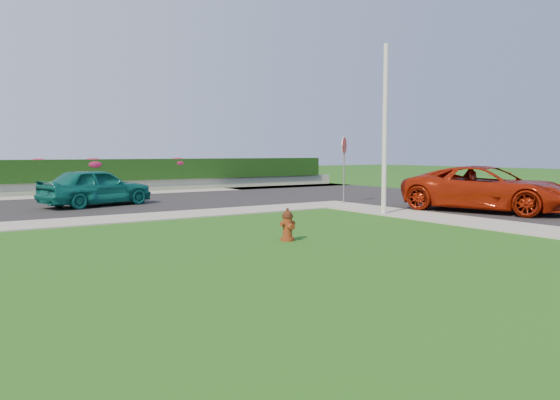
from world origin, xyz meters
TOP-DOWN VIEW (x-y plane):
  - ground at (0.00, 0.00)m, footprint 120.00×120.00m
  - street_right at (12.00, 4.00)m, footprint 8.00×32.00m
  - curb_corner at (7.00, 9.00)m, footprint 2.00×2.00m
  - sidewalk_beyond at (-1.00, 19.00)m, footprint 34.00×2.00m
  - retaining_wall at (-1.00, 20.50)m, footprint 34.00×0.40m
  - hedge at (-1.00, 20.60)m, footprint 32.00×0.90m
  - fire_hydrant at (0.63, 2.80)m, footprint 0.39×0.37m
  - suv_red at (9.70, 3.96)m, footprint 4.11×6.08m
  - sedan_teal at (-0.88, 13.30)m, footprint 4.48×2.77m
  - utility_pole at (6.29, 5.45)m, footprint 0.16×0.16m
  - stop_sign at (7.66, 9.07)m, footprint 0.61×0.43m
  - flower_clump_d at (-1.61, 20.50)m, footprint 1.10×0.70m
  - flower_clump_e at (0.96, 20.50)m, footprint 1.27×0.82m
  - flower_clump_f at (5.50, 20.50)m, footprint 1.17×0.75m

SIDE VIEW (x-z plane):
  - ground at x=0.00m, z-range 0.00..0.00m
  - street_right at x=12.00m, z-range 0.00..0.04m
  - curb_corner at x=7.00m, z-range 0.00..0.04m
  - sidewalk_beyond at x=-1.00m, z-range 0.00..0.04m
  - retaining_wall at x=-1.00m, z-range 0.00..0.60m
  - fire_hydrant at x=0.63m, z-range -0.02..0.74m
  - sedan_teal at x=-0.88m, z-range 0.04..1.46m
  - suv_red at x=9.70m, z-range 0.04..1.59m
  - hedge at x=-1.00m, z-range 0.60..1.70m
  - flower_clump_e at x=0.96m, z-range 1.13..1.77m
  - flower_clump_f at x=5.50m, z-range 1.17..1.76m
  - flower_clump_d at x=-1.61m, z-range 1.21..1.76m
  - stop_sign at x=7.66m, z-range 0.66..3.34m
  - utility_pole at x=6.29m, z-range 0.00..5.54m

